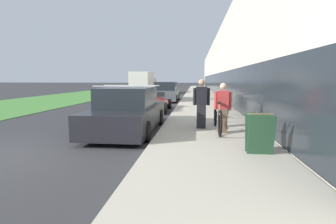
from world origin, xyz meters
The scene contains 16 objects.
ground_plane centered at (0.00, 0.00, 0.00)m, with size 220.00×220.00×0.00m, color #303033.
sidewalk_slab centered at (4.99, 21.00, 0.07)m, with size 3.27×70.00×0.14m.
storefront_facade centered at (11.66, 29.00, 3.24)m, with size 10.01×70.00×6.49m.
lawn_strip centered at (-7.63, 25.00, 0.01)m, with size 7.75×70.00×0.03m.
tandem_bicycle centered at (5.24, 2.89, 0.55)m, with size 0.52×2.59×0.98m.
person_rider centered at (5.36, 2.58, 0.91)m, with size 0.52×0.20×1.54m.
person_bystander centered at (4.73, 3.29, 0.97)m, with size 0.56×0.22×1.65m.
bike_rack_hoop centered at (5.74, 5.02, 0.65)m, with size 0.05×0.60×0.84m.
cruiser_bike_nearest centered at (5.88, 6.45, 0.52)m, with size 0.52×1.78×0.90m.
cruiser_bike_middle centered at (6.22, 8.83, 0.51)m, with size 0.52×1.70×0.88m.
cruiser_bike_farthest centered at (6.14, 10.79, 0.54)m, with size 0.52×1.81×0.94m.
sandwich_board_sign centered at (5.97, 0.39, 0.59)m, with size 0.56×0.56×0.90m.
parked_sedan_curbside centered at (2.24, 3.14, 0.68)m, with size 2.02×4.70×1.58m.
vintage_roadster_curbside centered at (2.18, 8.85, 0.45)m, with size 1.78×4.25×1.03m.
parked_sedan_far centered at (2.15, 15.41, 0.70)m, with size 1.98×4.51×1.54m.
moving_truck centered at (-1.90, 26.40, 1.32)m, with size 2.29×6.67×2.59m.
Camera 1 is at (4.54, -5.53, 1.80)m, focal length 28.00 mm.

